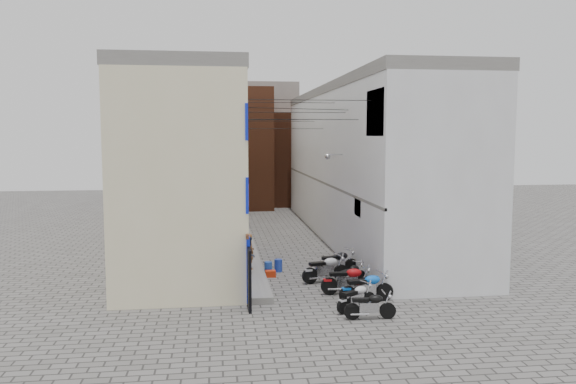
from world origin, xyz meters
name	(u,v)px	position (x,y,z in m)	size (l,w,h in m)	color
ground	(317,303)	(0.00, 0.00, 0.00)	(90.00, 90.00, 0.00)	#5B5855
plinth	(244,237)	(-2.05, 13.00, 0.12)	(0.90, 26.00, 0.25)	slate
building_left	(193,164)	(-4.98, 12.95, 4.50)	(5.10, 27.00, 9.00)	beige
building_right	(361,162)	(5.00, 13.00, 4.51)	(5.94, 26.00, 9.00)	white
building_far_brick_left	(235,149)	(-2.00, 28.00, 5.00)	(6.00, 6.00, 10.00)	brown
building_far_brick_right	(291,159)	(3.00, 30.00, 4.00)	(5.00, 6.00, 8.00)	brown
building_far_concrete	(254,142)	(0.00, 34.00, 5.50)	(8.00, 5.00, 11.00)	slate
far_shopfront	(262,196)	(0.00, 25.20, 1.20)	(2.00, 0.30, 2.40)	black
overhead_wires	(290,115)	(0.00, 7.64, 7.12)	(5.80, 13.02, 1.32)	black
motorcycle_a	(370,304)	(1.42, -2.06, 0.51)	(0.56, 1.76, 1.02)	black
motorcycle_b	(357,296)	(1.20, -1.09, 0.52)	(0.56, 1.79, 1.03)	silver
motorcycle_c	(367,286)	(1.80, -0.20, 0.61)	(0.67, 2.12, 1.23)	blue
motorcycle_d	(348,279)	(1.38, 0.93, 0.62)	(0.67, 2.13, 1.23)	#9B0B0E
motorcycle_e	(351,274)	(1.75, 1.92, 0.53)	(0.58, 1.83, 1.06)	black
motorcycle_f	(326,267)	(0.87, 2.84, 0.62)	(0.67, 2.13, 1.23)	#B0B1B5
motorcycle_g	(337,261)	(1.60, 3.95, 0.61)	(0.66, 2.10, 1.21)	black
person_a	(250,251)	(-2.20, 4.53, 1.04)	(0.57, 0.38, 1.58)	brown
person_b	(249,254)	(-2.27, 4.02, 1.02)	(0.75, 0.59, 1.55)	#2E3545
water_jug_near	(268,268)	(-1.39, 4.48, 0.27)	(0.35, 0.35, 0.55)	#234DAF
water_jug_far	(278,265)	(-0.90, 4.87, 0.28)	(0.36, 0.36, 0.56)	#223DAC
red_crate	(270,274)	(-1.35, 3.96, 0.14)	(0.44, 0.33, 0.28)	#B62A0D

